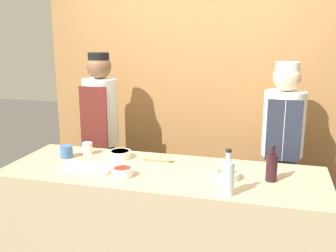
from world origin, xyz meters
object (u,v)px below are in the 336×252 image
Objects in this scene: sauce_bowl_yellow at (120,154)px; sauce_bowl_red at (122,171)px; chef_right at (282,154)px; bottle_clear at (228,177)px; cutting_board at (88,167)px; chef_left at (102,137)px; cup_cream at (87,148)px; bottle_wine at (272,167)px; cup_blue at (67,152)px; wooden_spoon at (162,160)px; sauce_bowl_green at (227,174)px.

sauce_bowl_yellow is 0.39m from sauce_bowl_red.
bottle_clear is at bearing -107.02° from chef_right.
sauce_bowl_red is 0.29m from cutting_board.
cutting_board is 0.21× the size of chef_left.
sauce_bowl_red is at bearing -13.52° from cutting_board.
chef_right is (1.46, 0.54, -0.09)m from cup_cream.
bottle_wine is (1.23, 0.11, 0.08)m from cutting_board.
cutting_board is at bearing 166.48° from sauce_bowl_red.
wooden_spoon is at bearing 7.61° from cup_blue.
sauce_bowl_green is at bearing -114.49° from chef_right.
wooden_spoon reaches higher than cutting_board.
cup_blue is (-0.55, 0.26, 0.01)m from sauce_bowl_red.
wooden_spoon is (-0.78, 0.18, -0.08)m from bottle_wine.
cup_blue is at bearing -134.71° from cup_cream.
bottle_wine is 1.05× the size of wooden_spoon.
chef_right is (0.07, 0.74, -0.14)m from bottle_wine.
cup_blue is at bearing 174.80° from sauce_bowl_green.
cup_blue reaches higher than sauce_bowl_green.
cup_cream is 0.61m from wooden_spoon.
cup_blue is at bearing -166.23° from sauce_bowl_yellow.
chef_left is (-1.51, 0.74, -0.11)m from bottle_wine.
sauce_bowl_yellow is 0.70m from chef_left.
wooden_spoon is (-0.50, 0.21, -0.01)m from sauce_bowl_green.
sauce_bowl_green is at bearing -174.52° from bottle_wine.
sauce_bowl_green is 0.10× the size of chef_left.
chef_left is 1.59m from chef_right.
chef_left is at bearing 108.62° from cutting_board.
sauce_bowl_red is at bearing -115.42° from wooden_spoon.
cup_cream is at bearing 171.75° from bottle_wine.
bottle_wine is 1.40m from cup_cream.
cup_blue is (-1.25, 0.38, -0.06)m from bottle_clear.
chef_right is at bearing 25.51° from sauce_bowl_yellow.
sauce_bowl_red is 0.61× the size of wooden_spoon.
chef_left reaches higher than chef_right.
bottle_clear is (0.86, -0.47, 0.08)m from sauce_bowl_yellow.
bottle_wine is at bearing -3.23° from cup_blue.
cup_cream is (0.11, 0.12, 0.00)m from cup_blue.
sauce_bowl_green is at bearing 12.44° from sauce_bowl_red.
bottle_wine is (0.94, 0.17, 0.06)m from sauce_bowl_red.
cup_cream is at bearing 178.18° from wooden_spoon.
bottle_clear is at bearing -23.45° from cup_cream.
sauce_bowl_yellow is at bearing 165.95° from sauce_bowl_green.
chef_left is at bearing -179.99° from chef_right.
chef_right is (1.57, 0.66, -0.09)m from cup_blue.
chef_left reaches higher than sauce_bowl_yellow.
chef_right reaches higher than cup_blue.
bottle_clear is 1.24m from cup_cream.
sauce_bowl_red is 1.37m from chef_right.
sauce_bowl_yellow is 0.85m from sauce_bowl_green.
cup_blue is at bearing 163.21° from bottle_clear.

